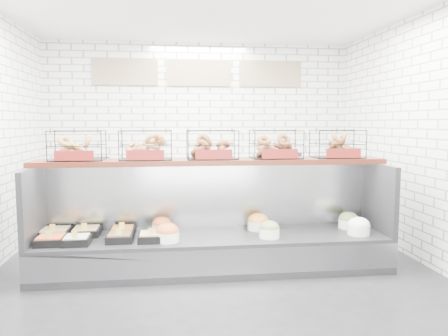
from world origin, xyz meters
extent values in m
plane|color=black|center=(0.00, 0.00, 0.00)|extent=(5.50, 5.50, 0.00)
cube|color=white|center=(0.00, 2.75, 1.50)|extent=(5.00, 0.02, 3.00)
cube|color=white|center=(2.50, 0.00, 1.50)|extent=(0.02, 5.50, 3.00)
cube|color=tan|center=(-1.20, 2.72, 2.50)|extent=(1.05, 0.03, 0.42)
cube|color=tan|center=(0.00, 2.72, 2.50)|extent=(1.05, 0.03, 0.42)
cube|color=tan|center=(1.20, 2.72, 2.50)|extent=(1.05, 0.03, 0.42)
cube|color=black|center=(0.00, 0.30, 0.20)|extent=(4.00, 0.90, 0.40)
cube|color=#93969B|center=(0.00, -0.14, 0.22)|extent=(4.00, 0.03, 0.28)
cube|color=#93969B|center=(0.00, 0.71, 0.80)|extent=(4.00, 0.08, 0.80)
cube|color=black|center=(-1.97, 0.30, 0.80)|extent=(0.06, 0.90, 0.80)
cube|color=black|center=(1.97, 0.30, 0.80)|extent=(0.06, 0.90, 0.80)
cube|color=black|center=(-1.76, 0.13, 0.44)|extent=(0.30, 0.30, 0.08)
cube|color=#E2592F|center=(-1.76, 0.13, 0.48)|extent=(0.26, 0.26, 0.04)
cube|color=#E7CB50|center=(-1.76, 0.02, 0.53)|extent=(0.06, 0.01, 0.08)
cube|color=black|center=(-1.80, 0.46, 0.44)|extent=(0.32, 0.32, 0.08)
cube|color=#CCB67D|center=(-1.80, 0.46, 0.48)|extent=(0.28, 0.28, 0.04)
cube|color=#E7CB50|center=(-1.80, 0.34, 0.53)|extent=(0.06, 0.01, 0.08)
cube|color=black|center=(-1.49, 0.09, 0.44)|extent=(0.28, 0.28, 0.08)
cube|color=silver|center=(-1.49, 0.09, 0.48)|extent=(0.23, 0.23, 0.04)
cube|color=#E7CB50|center=(-1.49, 0.00, 0.53)|extent=(0.06, 0.01, 0.08)
cube|color=black|center=(-1.46, 0.47, 0.44)|extent=(0.31, 0.31, 0.08)
cube|color=#DCC370|center=(-1.46, 0.47, 0.48)|extent=(0.26, 0.26, 0.04)
cube|color=#E7CB50|center=(-1.46, 0.36, 0.53)|extent=(0.06, 0.01, 0.08)
cube|color=black|center=(-1.05, 0.15, 0.44)|extent=(0.28, 0.28, 0.08)
cube|color=brown|center=(-1.05, 0.15, 0.48)|extent=(0.24, 0.24, 0.04)
cube|color=#E7CB50|center=(-1.05, 0.05, 0.53)|extent=(0.06, 0.01, 0.08)
cube|color=black|center=(-1.04, 0.44, 0.44)|extent=(0.27, 0.27, 0.08)
cube|color=orange|center=(-1.04, 0.44, 0.48)|extent=(0.23, 0.23, 0.04)
cube|color=#E7CB50|center=(-1.04, 0.34, 0.53)|extent=(0.06, 0.01, 0.08)
cube|color=black|center=(-0.70, 0.13, 0.44)|extent=(0.29, 0.29, 0.08)
cube|color=tan|center=(-0.70, 0.13, 0.48)|extent=(0.24, 0.24, 0.04)
cube|color=#E7CB50|center=(-0.70, 0.03, 0.53)|extent=(0.06, 0.01, 0.08)
cylinder|color=white|center=(-0.53, 0.09, 0.46)|extent=(0.26, 0.26, 0.11)
ellipsoid|color=#C85C2A|center=(-0.53, 0.09, 0.52)|extent=(0.25, 0.25, 0.18)
cylinder|color=white|center=(-0.60, 0.46, 0.46)|extent=(0.23, 0.23, 0.11)
ellipsoid|color=#CB5F2B|center=(-0.60, 0.46, 0.52)|extent=(0.22, 0.22, 0.16)
cylinder|color=white|center=(0.60, 0.12, 0.46)|extent=(0.23, 0.23, 0.11)
ellipsoid|color=olive|center=(0.60, 0.12, 0.52)|extent=(0.23, 0.23, 0.16)
cylinder|color=white|center=(0.55, 0.48, 0.46)|extent=(0.26, 0.26, 0.11)
ellipsoid|color=orange|center=(0.55, 0.48, 0.52)|extent=(0.25, 0.25, 0.18)
cylinder|color=white|center=(1.66, 0.12, 0.46)|extent=(0.26, 0.26, 0.11)
ellipsoid|color=white|center=(1.66, 0.12, 0.52)|extent=(0.25, 0.25, 0.18)
cylinder|color=white|center=(1.67, 0.43, 0.46)|extent=(0.24, 0.24, 0.11)
ellipsoid|color=olive|center=(1.67, 0.43, 0.52)|extent=(0.24, 0.24, 0.17)
cube|color=#3A140C|center=(0.00, 0.52, 1.23)|extent=(4.10, 0.50, 0.06)
cube|color=black|center=(-1.53, 0.52, 1.43)|extent=(0.60, 0.38, 0.34)
cube|color=maroon|center=(-1.53, 0.32, 1.33)|extent=(0.42, 0.02, 0.11)
cube|color=black|center=(-0.77, 0.52, 1.43)|extent=(0.60, 0.38, 0.34)
cube|color=maroon|center=(-0.77, 0.32, 1.33)|extent=(0.42, 0.02, 0.11)
cube|color=black|center=(0.00, 0.52, 1.43)|extent=(0.60, 0.38, 0.34)
cube|color=maroon|center=(0.00, 0.32, 1.33)|extent=(0.42, 0.02, 0.11)
cube|color=black|center=(0.77, 0.52, 1.43)|extent=(0.60, 0.38, 0.34)
cube|color=maroon|center=(0.77, 0.32, 1.33)|extent=(0.42, 0.02, 0.11)
cube|color=black|center=(1.53, 0.52, 1.43)|extent=(0.60, 0.38, 0.34)
cube|color=maroon|center=(1.53, 0.32, 1.33)|extent=(0.42, 0.02, 0.11)
cube|color=#93969B|center=(0.00, 2.43, 0.45)|extent=(4.00, 0.60, 0.90)
cube|color=black|center=(-1.66, 2.44, 1.02)|extent=(0.40, 0.30, 0.24)
cube|color=silver|center=(-0.40, 2.39, 0.99)|extent=(0.35, 0.28, 0.18)
cylinder|color=orange|center=(0.44, 2.49, 1.01)|extent=(0.09, 0.09, 0.22)
cube|color=black|center=(1.47, 2.39, 1.05)|extent=(0.30, 0.30, 0.30)
camera|label=1|loc=(-0.49, -4.59, 1.69)|focal=35.00mm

